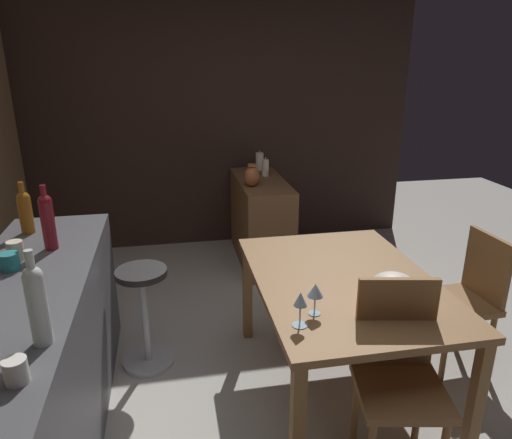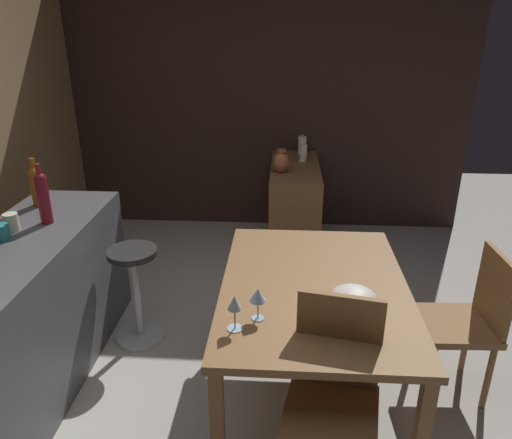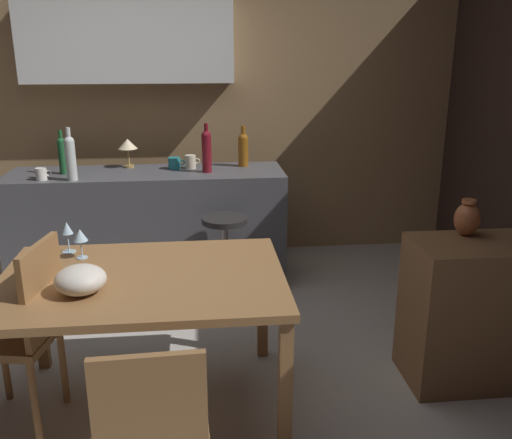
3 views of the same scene
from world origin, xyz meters
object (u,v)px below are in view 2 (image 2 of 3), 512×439
chair_near_window (333,392)px  vase_copper (281,162)px  sideboard_cabinet (294,208)px  bar_stool (136,292)px  cup_cream (11,222)px  wine_bottle_ruby (43,196)px  pillar_candle_short (303,153)px  chair_by_doorway (468,318)px  wine_glass_left (258,296)px  wine_glass_right (235,305)px  cup_teal (1,232)px  dining_table (314,296)px  pillar_candle_tall (302,145)px  fruit_bowl (353,301)px

chair_near_window → vase_copper: bearing=6.6°
sideboard_cabinet → bar_stool: 1.85m
sideboard_cabinet → cup_cream: 2.48m
wine_bottle_ruby → vase_copper: size_ratio=1.82×
wine_bottle_ruby → pillar_candle_short: 2.38m
chair_by_doorway → bar_stool: size_ratio=1.31×
sideboard_cabinet → wine_glass_left: wine_glass_left is taller
wine_glass_right → cup_teal: (0.54, 1.37, 0.08)m
dining_table → pillar_candle_tall: 2.40m
pillar_candle_tall → pillar_candle_short: size_ratio=1.08×
sideboard_cabinet → pillar_candle_tall: bearing=-9.4°
pillar_candle_tall → wine_glass_right: bearing=172.5°
pillar_candle_tall → fruit_bowl: bearing=-176.2°
chair_near_window → pillar_candle_tall: (2.95, 0.07, 0.39)m
wine_glass_left → vase_copper: vase_copper is taller
wine_bottle_ruby → vase_copper: wine_bottle_ruby is taller
bar_stool → pillar_candle_short: pillar_candle_short is taller
wine_bottle_ruby → cup_cream: wine_bottle_ruby is taller
sideboard_cabinet → wine_glass_left: 2.37m
bar_stool → sideboard_cabinet: bearing=-35.1°
cup_teal → pillar_candle_tall: bearing=-37.4°
cup_cream → chair_by_doorway: bearing=-92.8°
wine_glass_right → fruit_bowl: bearing=-72.9°
dining_table → wine_glass_right: size_ratio=8.10×
wine_glass_left → bar_stool: bearing=46.9°
chair_near_window → pillar_candle_short: (2.68, 0.07, 0.38)m
bar_stool → vase_copper: (1.29, -0.94, 0.55)m
cup_cream → pillar_candle_short: bearing=-42.9°
pillar_candle_short → cup_cream: bearing=137.1°
fruit_bowl → vase_copper: (2.01, 0.37, 0.11)m
chair_near_window → wine_bottle_ruby: bearing=61.0°
fruit_bowl → cup_teal: (0.37, 1.92, 0.14)m
wine_bottle_ruby → cup_cream: (-0.13, 0.15, -0.12)m
fruit_bowl → pillar_candle_tall: 2.65m
chair_by_doorway → cup_teal: cup_teal is taller
cup_cream → pillar_candle_tall: 2.77m
wine_glass_left → wine_bottle_ruby: size_ratio=0.44×
chair_near_window → wine_glass_right: bearing=72.8°
wine_glass_left → vase_copper: bearing=-2.1°
dining_table → bar_stool: dining_table is taller
wine_glass_right → wine_bottle_ruby: 1.47m
wine_glass_left → cup_teal: 1.54m
wine_glass_right → cup_cream: 1.53m
wine_glass_right → chair_near_window: bearing=-107.2°
vase_copper → wine_bottle_ruby: bearing=134.8°
bar_stool → chair_near_window: bearing=-130.5°
chair_near_window → cup_cream: size_ratio=8.07×
chair_by_doorway → wine_glass_left: size_ratio=5.46×
bar_stool → wine_bottle_ruby: (-0.10, 0.47, 0.71)m
cup_teal → vase_copper: 2.26m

